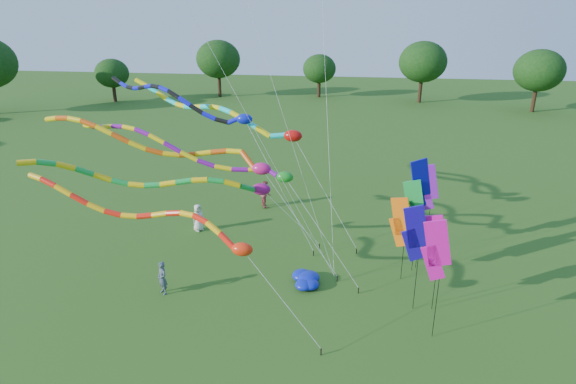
# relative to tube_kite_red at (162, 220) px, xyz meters

# --- Properties ---
(ground) EXTENTS (160.00, 160.00, 0.00)m
(ground) POSITION_rel_tube_kite_red_xyz_m (4.07, -0.31, -4.34)
(ground) COLOR #235215
(ground) RESTS_ON ground
(tree_ring) EXTENTS (120.45, 122.00, 9.59)m
(tree_ring) POSITION_rel_tube_kite_red_xyz_m (5.51, 1.10, 1.17)
(tree_ring) COLOR #382314
(tree_ring) RESTS_ON ground
(tube_kite_red) EXTENTS (12.16, 2.46, 6.22)m
(tube_kite_red) POSITION_rel_tube_kite_red_xyz_m (0.00, 0.00, 0.00)
(tube_kite_red) COLOR black
(tube_kite_red) RESTS_ON ground
(tube_kite_orange) EXTENTS (14.42, 1.65, 7.80)m
(tube_kite_orange) POSITION_rel_tube_kite_red_xyz_m (-0.95, 4.62, 1.57)
(tube_kite_orange) COLOR black
(tube_kite_orange) RESTS_ON ground
(tube_kite_purple) EXTENTS (14.24, 3.75, 7.42)m
(tube_kite_purple) POSITION_rel_tube_kite_red_xyz_m (-0.03, 4.60, 1.37)
(tube_kite_purple) COLOR black
(tube_kite_purple) RESTS_ON ground
(tube_kite_blue) EXTENTS (12.98, 6.05, 8.71)m
(tube_kite_blue) POSITION_rel_tube_kite_red_xyz_m (-2.00, 9.04, 2.91)
(tube_kite_blue) COLOR black
(tube_kite_blue) RESTS_ON ground
(tube_kite_cyan) EXTENTS (13.90, 6.07, 8.51)m
(tube_kite_cyan) POSITION_rel_tube_kite_red_xyz_m (0.09, 9.57, 2.15)
(tube_kite_cyan) COLOR black
(tube_kite_cyan) RESTS_ON ground
(tube_kite_green) EXTENTS (12.94, 4.68, 6.34)m
(tube_kite_green) POSITION_rel_tube_kite_red_xyz_m (-1.01, 4.61, -0.06)
(tube_kite_green) COLOR black
(tube_kite_green) RESTS_ON ground
(banner_pole_blue_a) EXTENTS (1.16, 0.25, 4.80)m
(banner_pole_blue_a) POSITION_rel_tube_kite_red_xyz_m (9.81, 1.94, -0.81)
(banner_pole_blue_a) COLOR black
(banner_pole_blue_a) RESTS_ON ground
(banner_pole_green) EXTENTS (1.16, 0.08, 4.72)m
(banner_pole_green) POSITION_rel_tube_kite_red_xyz_m (10.05, 5.28, -0.88)
(banner_pole_green) COLOR black
(banner_pole_green) RESTS_ON ground
(banner_pole_blue_b) EXTENTS (1.12, 0.47, 5.68)m
(banner_pole_blue_b) POSITION_rel_tube_kite_red_xyz_m (10.28, 5.50, 0.06)
(banner_pole_blue_b) COLOR black
(banner_pole_blue_b) RESTS_ON ground
(banner_pole_orange) EXTENTS (1.11, 0.50, 4.15)m
(banner_pole_orange) POSITION_rel_tube_kite_red_xyz_m (9.48, 4.49, -1.45)
(banner_pole_orange) COLOR black
(banner_pole_orange) RESTS_ON ground
(banner_pole_violet) EXTENTS (1.16, 0.28, 4.85)m
(banner_pole_violet) POSITION_rel_tube_kite_red_xyz_m (10.95, 7.44, -0.75)
(banner_pole_violet) COLOR black
(banner_pole_violet) RESTS_ON ground
(banner_pole_magenta_a) EXTENTS (1.16, 0.10, 5.00)m
(banner_pole_magenta_a) POSITION_rel_tube_kite_red_xyz_m (10.38, 0.17, -0.61)
(banner_pole_magenta_a) COLOR black
(banner_pole_magenta_a) RESTS_ON ground
(banner_pole_magenta_b) EXTENTS (1.15, 0.31, 4.37)m
(banner_pole_magenta_b) POSITION_rel_tube_kite_red_xyz_m (10.61, 2.13, -1.23)
(banner_pole_magenta_b) COLOR black
(banner_pole_magenta_b) RESTS_ON ground
(blue_nylon_heap) EXTENTS (1.75, 1.66, 0.56)m
(blue_nylon_heap) POSITION_rel_tube_kite_red_xyz_m (5.57, 2.93, -4.08)
(blue_nylon_heap) COLOR #0D1EB5
(blue_nylon_heap) RESTS_ON ground
(person_a) EXTENTS (0.87, 0.94, 1.61)m
(person_a) POSITION_rel_tube_kite_red_xyz_m (-1.51, 8.19, -3.54)
(person_a) COLOR silver
(person_a) RESTS_ON ground
(person_b) EXTENTS (0.68, 0.65, 1.57)m
(person_b) POSITION_rel_tube_kite_red_xyz_m (-0.97, 1.53, -3.56)
(person_b) COLOR #424E5C
(person_b) RESTS_ON ground
(person_c) EXTENTS (0.96, 1.05, 1.74)m
(person_c) POSITION_rel_tube_kite_red_xyz_m (1.61, 12.36, -3.47)
(person_c) COLOR #99373E
(person_c) RESTS_ON ground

